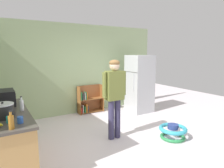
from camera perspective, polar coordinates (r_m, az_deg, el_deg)
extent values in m
plane|color=silver|center=(4.51, 3.42, -15.38)|extent=(12.00, 12.00, 0.00)
cube|color=#9FB685|center=(6.18, -8.82, 4.22)|extent=(5.20, 0.06, 2.70)
cube|color=tan|center=(3.86, -27.49, -13.85)|extent=(0.60, 1.88, 0.86)
cube|color=#4A443D|center=(3.72, -28.01, -7.43)|extent=(0.64, 1.92, 0.04)
sphere|color=silver|center=(3.27, -21.18, -15.22)|extent=(0.04, 0.04, 0.04)
sphere|color=silver|center=(3.84, -22.86, -11.59)|extent=(0.04, 0.04, 0.04)
sphere|color=silver|center=(4.43, -24.08, -8.91)|extent=(0.04, 0.04, 0.04)
cube|color=#B7BABF|center=(6.27, 7.91, 0.07)|extent=(0.70, 0.68, 1.78)
cylinder|color=silver|center=(5.90, 6.21, 0.40)|extent=(0.02, 0.02, 0.50)
cube|color=#333333|center=(6.00, 5.37, 3.48)|extent=(0.01, 0.67, 0.01)
cube|color=brown|center=(6.06, -9.49, -4.77)|extent=(0.02, 0.28, 0.85)
cube|color=brown|center=(6.38, -2.96, -3.95)|extent=(0.02, 0.28, 0.85)
cube|color=brown|center=(6.33, -6.64, -4.11)|extent=(0.80, 0.02, 0.85)
cube|color=brown|center=(6.32, -6.08, -7.84)|extent=(0.76, 0.24, 0.02)
cube|color=brown|center=(6.21, -6.14, -4.26)|extent=(0.76, 0.24, 0.02)
cube|color=red|center=(6.13, -8.97, -7.53)|extent=(0.03, 0.17, 0.16)
cube|color=#27813D|center=(6.02, -9.08, -3.41)|extent=(0.03, 0.17, 0.26)
cube|color=beige|center=(6.14, -8.54, -7.07)|extent=(0.02, 0.17, 0.25)
cube|color=#3C4443|center=(6.04, -8.59, -3.62)|extent=(0.03, 0.17, 0.20)
cube|color=#2D8342|center=(6.17, -7.93, -7.25)|extent=(0.02, 0.17, 0.19)
cube|color=beige|center=(6.07, -7.97, -3.46)|extent=(0.03, 0.17, 0.22)
cube|color=orange|center=(6.18, -7.49, -6.91)|extent=(0.03, 0.17, 0.26)
cube|color=#27824D|center=(6.08, -7.69, -3.37)|extent=(0.02, 0.17, 0.23)
cube|color=#413B40|center=(6.21, -7.11, -7.11)|extent=(0.02, 0.17, 0.20)
cube|color=orange|center=(6.10, -7.35, -3.43)|extent=(0.02, 0.17, 0.21)
cylinder|color=#393558|center=(4.33, -0.23, -10.22)|extent=(0.13, 0.13, 0.87)
cylinder|color=#393558|center=(4.41, 1.58, -9.86)|extent=(0.13, 0.13, 0.87)
cube|color=olive|center=(4.19, 0.70, -0.40)|extent=(0.38, 0.22, 0.61)
cylinder|color=olive|center=(4.06, -2.18, -0.26)|extent=(0.09, 0.09, 0.52)
cylinder|color=olive|center=(4.31, 3.41, 0.28)|extent=(0.09, 0.09, 0.52)
sphere|color=beige|center=(4.14, 0.71, 5.26)|extent=(0.21, 0.21, 0.21)
ellipsoid|color=brown|center=(4.13, 0.71, 6.06)|extent=(0.22, 0.22, 0.14)
torus|color=#2F8C4E|center=(4.69, 17.02, -14.31)|extent=(0.54, 0.54, 0.07)
torus|color=#34A4BB|center=(4.62, 17.13, -12.21)|extent=(0.60, 0.60, 0.08)
cylinder|color=navy|center=(4.61, 17.16, -11.63)|extent=(0.23, 0.23, 0.10)
cylinder|color=silver|center=(4.81, 18.88, -12.60)|extent=(0.02, 0.02, 0.18)
cylinder|color=silver|center=(4.70, 14.38, -12.93)|extent=(0.02, 0.02, 0.18)
cylinder|color=silver|center=(4.46, 17.98, -14.32)|extent=(0.02, 0.02, 0.18)
cube|color=black|center=(4.17, -28.73, -3.50)|extent=(0.36, 0.48, 0.28)
cube|color=#2D2D33|center=(4.14, -26.15, -3.41)|extent=(0.01, 0.31, 0.20)
cube|color=#515156|center=(4.35, -26.41, -2.86)|extent=(0.01, 0.10, 0.20)
cylinder|color=black|center=(3.38, -28.84, -6.95)|extent=(0.30, 0.30, 0.20)
cylinder|color=silver|center=(3.35, -28.99, -5.12)|extent=(0.30, 0.30, 0.02)
sphere|color=black|center=(3.35, -29.02, -4.76)|extent=(0.03, 0.03, 0.03)
cylinder|color=#9E661E|center=(2.87, -27.01, -9.81)|extent=(0.07, 0.07, 0.18)
cylinder|color=#9E661E|center=(2.84, -27.18, -7.60)|extent=(0.03, 0.03, 0.05)
cylinder|color=black|center=(2.83, -27.23, -6.96)|extent=(0.04, 0.03, 0.02)
cylinder|color=silver|center=(3.67, -24.58, -5.62)|extent=(0.07, 0.07, 0.18)
cylinder|color=silver|center=(3.64, -24.70, -3.86)|extent=(0.03, 0.03, 0.05)
cylinder|color=black|center=(3.64, -24.73, -3.36)|extent=(0.04, 0.04, 0.02)
cylinder|color=blue|center=(3.06, -24.90, -9.34)|extent=(0.08, 0.08, 0.09)
cylinder|color=teal|center=(3.15, -27.45, -9.03)|extent=(0.08, 0.08, 0.09)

